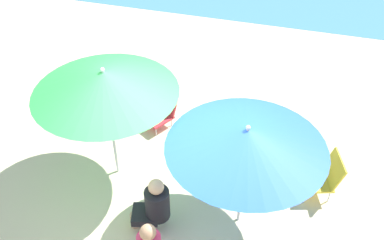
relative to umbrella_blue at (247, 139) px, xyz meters
The scene contains 7 objects.
ground_plane 1.90m from the umbrella_blue, behind, with size 40.00×40.00×0.00m, color beige.
umbrella_blue is the anchor object (origin of this frame).
umbrella_green 2.10m from the umbrella_blue, 168.62° to the left, with size 2.05×2.05×1.97m.
beach_chair_a 2.80m from the umbrella_blue, 135.38° to the left, with size 0.68×0.70×0.56m.
beach_chair_b 1.87m from the umbrella_blue, 91.32° to the left, with size 0.62×0.67×0.63m.
beach_chair_c 1.86m from the umbrella_blue, 38.39° to the left, with size 0.68×0.67×0.68m.
person_a 1.62m from the umbrella_blue, 158.55° to the right, with size 0.56×0.43×0.93m.
Camera 1 is at (1.49, -3.85, 5.11)m, focal length 40.63 mm.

